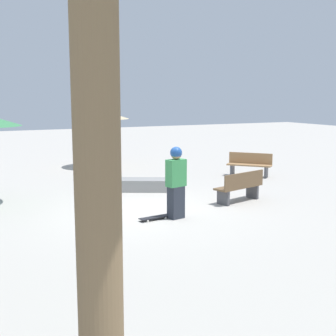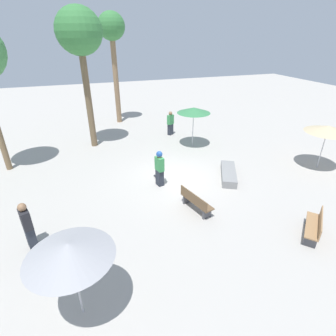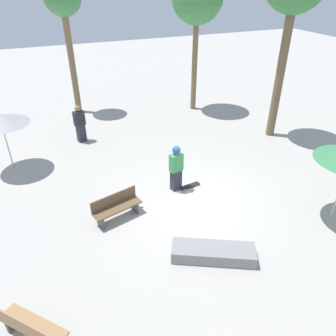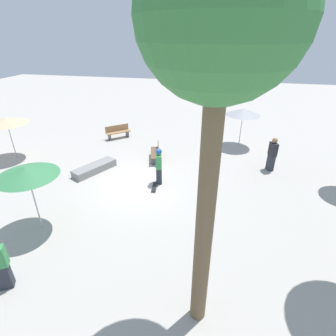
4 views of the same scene
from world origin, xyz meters
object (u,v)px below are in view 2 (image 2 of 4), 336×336
object	(u,v)px
palm_tree_center_right	(79,35)
bystander_far	(28,226)
bystander_watching	(170,123)
concrete_ledge	(228,174)
shade_umbrella_grey	(69,250)
palm_tree_center_left	(112,33)
skater_main	(160,167)
skateboard	(159,178)
bench_far	(314,226)
shade_umbrella_green	(194,110)
bench_near	(196,202)
shade_umbrella_tan	(328,129)

from	to	relation	value
palm_tree_center_right	bystander_far	size ratio (longest dim) A/B	4.47
bystander_watching	concrete_ledge	bearing A→B (deg)	66.12
shade_umbrella_grey	palm_tree_center_left	world-z (taller)	palm_tree_center_left
palm_tree_center_right	bystander_far	distance (m)	10.55
skater_main	skateboard	xyz separation A→B (m)	(0.52, -0.10, -0.88)
bench_far	bystander_far	bearing A→B (deg)	121.95
bystander_watching	palm_tree_center_left	bearing A→B (deg)	-84.90
skateboard	concrete_ledge	distance (m)	3.50
skater_main	bystander_watching	size ratio (longest dim) A/B	1.04
concrete_ledge	bystander_far	xyz separation A→B (m)	(-2.08, 8.73, 0.68)
skater_main	shade_umbrella_green	bearing A→B (deg)	-53.88
palm_tree_center_right	bench_near	bearing A→B (deg)	-158.98
palm_tree_center_right	bystander_watching	xyz separation A→B (m)	(0.31, -5.29, -5.53)
shade_umbrella_green	shade_umbrella_grey	size ratio (longest dim) A/B	1.06
shade_umbrella_green	bystander_far	xyz separation A→B (m)	(-6.45, 8.68, -1.43)
skater_main	bench_near	world-z (taller)	skater_main
shade_umbrella_green	shade_umbrella_grey	world-z (taller)	shade_umbrella_green
shade_umbrella_green	skateboard	bearing A→B (deg)	136.10
shade_umbrella_tan	palm_tree_center_right	world-z (taller)	palm_tree_center_right
concrete_ledge	bench_far	xyz separation A→B (m)	(-4.73, -0.60, 0.24)
bystander_watching	skateboard	bearing A→B (deg)	35.77
bench_far	shade_umbrella_green	world-z (taller)	shade_umbrella_green
skater_main	bystander_watching	world-z (taller)	skater_main
skateboard	shade_umbrella_grey	bearing A→B (deg)	139.34
skater_main	palm_tree_center_right	world-z (taller)	palm_tree_center_right
shade_umbrella_tan	bystander_far	world-z (taller)	shade_umbrella_tan
bench_near	shade_umbrella_green	size ratio (longest dim) A/B	0.67
skateboard	bystander_watching	distance (m)	6.52
skater_main	concrete_ledge	size ratio (longest dim) A/B	0.74
skater_main	skateboard	world-z (taller)	skater_main
bystander_watching	bench_far	bearing A→B (deg)	66.77
concrete_ledge	palm_tree_center_right	size ratio (longest dim) A/B	0.30
bench_far	palm_tree_center_left	size ratio (longest dim) A/B	0.19
bench_far	shade_umbrella_green	size ratio (longest dim) A/B	0.60
skateboard	concrete_ledge	bearing A→B (deg)	-112.89
concrete_ledge	shade_umbrella_grey	bearing A→B (deg)	124.90
concrete_ledge	bystander_watching	bearing A→B (deg)	5.69
skater_main	bench_near	distance (m)	2.57
skater_main	bench_far	xyz separation A→B (m)	(-5.13, -4.08, -0.51)
concrete_ledge	shade_umbrella_grey	xyz separation A→B (m)	(-5.07, 7.27, 1.96)
shade_umbrella_tan	bystander_far	bearing A→B (deg)	96.07
bench_near	bystander_far	world-z (taller)	bystander_far
palm_tree_center_left	bench_far	bearing A→B (deg)	-165.08
shade_umbrella_green	shade_umbrella_grey	xyz separation A→B (m)	(-9.45, 7.22, -0.16)
bench_far	concrete_ledge	bearing A→B (deg)	55.08
bench_far	shade_umbrella_tan	bearing A→B (deg)	0.40
bystander_watching	bystander_far	bearing A→B (deg)	18.22
skateboard	palm_tree_center_left	bearing A→B (deg)	-6.44
bench_near	palm_tree_center_left	distance (m)	14.37
skater_main	shade_umbrella_grey	world-z (taller)	shade_umbrella_grey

